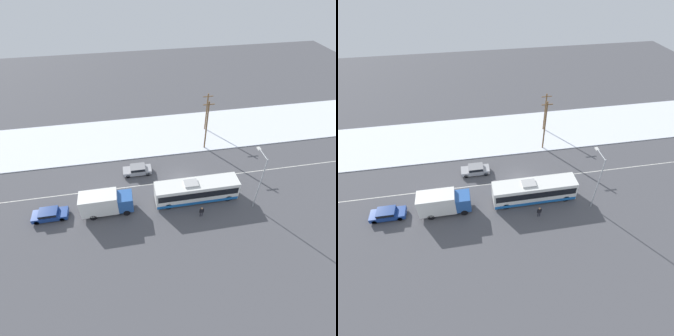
{
  "view_description": "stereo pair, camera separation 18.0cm",
  "coord_description": "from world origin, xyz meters",
  "views": [
    {
      "loc": [
        -6.92,
        -27.24,
        27.49
      ],
      "look_at": [
        -1.82,
        1.56,
        1.4
      ],
      "focal_mm": 28.0,
      "sensor_mm": 36.0,
      "label": 1
    },
    {
      "loc": [
        -6.74,
        -27.27,
        27.49
      ],
      "look_at": [
        -1.82,
        1.56,
        1.4
      ],
      "focal_mm": 28.0,
      "sensor_mm": 36.0,
      "label": 2
    }
  ],
  "objects": [
    {
      "name": "streetlamp",
      "position": [
        8.4,
        -6.07,
        5.17
      ],
      "size": [
        0.36,
        2.69,
        8.29
      ],
      "color": "#9EA3A8",
      "rests_on": "ground_plane"
    },
    {
      "name": "snow_lot",
      "position": [
        0.0,
        12.57,
        0.06
      ],
      "size": [
        80.0,
        12.63,
        0.12
      ],
      "color": "silver",
      "rests_on": "ground_plane"
    },
    {
      "name": "pedestrian_at_stop",
      "position": [
        1.07,
        -6.94,
        1.04
      ],
      "size": [
        0.61,
        0.27,
        1.69
      ],
      "color": "#23232D",
      "rests_on": "ground_plane"
    },
    {
      "name": "ground_plane",
      "position": [
        0.0,
        0.0,
        0.0
      ],
      "size": [
        120.0,
        120.0,
        0.0
      ],
      "primitive_type": "plane",
      "color": "#4C4C51"
    },
    {
      "name": "box_truck",
      "position": [
        -10.98,
        -4.05,
        1.79
      ],
      "size": [
        6.64,
        2.3,
        3.28
      ],
      "color": "silver",
      "rests_on": "ground_plane"
    },
    {
      "name": "parked_car_near_truck",
      "position": [
        -18.21,
        -3.8,
        0.74
      ],
      "size": [
        4.42,
        1.8,
        1.33
      ],
      "color": "navy",
      "rests_on": "ground_plane"
    },
    {
      "name": "sedan_car",
      "position": [
        -6.34,
        2.75,
        0.76
      ],
      "size": [
        4.3,
        1.8,
        1.38
      ],
      "rotation": [
        0.0,
        0.0,
        3.14
      ],
      "color": "#9E9EA3",
      "rests_on": "ground_plane"
    },
    {
      "name": "city_bus",
      "position": [
        1.14,
        -3.85,
        1.59
      ],
      "size": [
        11.3,
        2.57,
        3.26
      ],
      "color": "white",
      "rests_on": "ground_plane"
    },
    {
      "name": "utility_pole_roadside",
      "position": [
        5.52,
        7.22,
        4.56
      ],
      "size": [
        1.8,
        0.24,
        8.74
      ],
      "color": "brown",
      "rests_on": "ground_plane"
    },
    {
      "name": "utility_pole_snowlot",
      "position": [
        7.2,
        12.76,
        3.78
      ],
      "size": [
        1.8,
        0.24,
        7.2
      ],
      "color": "brown",
      "rests_on": "ground_plane"
    },
    {
      "name": "lane_marking_center",
      "position": [
        0.0,
        0.0,
        0.0
      ],
      "size": [
        60.0,
        0.12,
        0.0
      ],
      "color": "silver",
      "rests_on": "ground_plane"
    }
  ]
}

